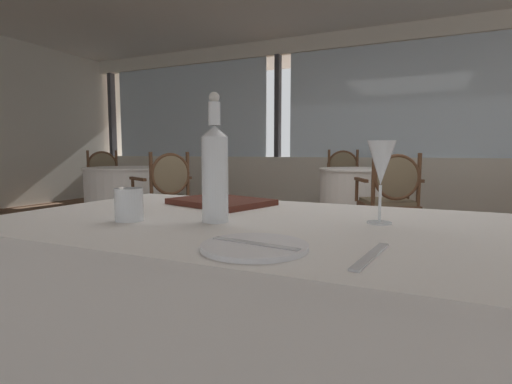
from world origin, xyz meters
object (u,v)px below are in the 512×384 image
Objects in this scene: dining_chair_2_0 at (344,179)px; dining_chair_1_1 at (106,179)px; dining_chair_2_1 at (391,195)px; water_bottle at (215,170)px; menu_book at (221,202)px; side_plate at (255,246)px; wine_glass at (381,165)px; dining_chair_1_0 at (165,190)px; water_tumbler at (129,204)px.

dining_chair_1_1 is at bearing -92.59° from dining_chair_2_0.
dining_chair_2_0 is at bearing 0.00° from dining_chair_2_1.
water_bottle is 1.04× the size of menu_book.
side_plate is at bearing -14.90° from dining_chair_2_0.
wine_glass is 2.70m from dining_chair_2_1.
dining_chair_2_0 reaches higher than side_plate.
dining_chair_1_0 is 2.58m from dining_chair_2_0.
menu_book is at bearing 165.10° from wine_glass.
wine_glass is at bearing -9.63° from dining_chair_1_1.
menu_book is (-0.56, 0.15, -0.14)m from wine_glass.
side_plate is 0.22× the size of dining_chair_1_0.
dining_chair_2_1 is at bearing 86.20° from water_bottle.
water_bottle is at bearing 134.36° from side_plate.
side_plate is 3.40m from dining_chair_1_0.
menu_book is at bearing 117.19° from water_bottle.
side_plate is at bearing 156.02° from dining_chair_2_1.
side_plate is at bearing -45.64° from water_bottle.
dining_chair_1_1 is (-4.14, 3.10, -0.35)m from wine_glass.
wine_glass is 0.22× the size of dining_chair_2_0.
dining_chair_1_0 reaches higher than menu_book.
water_tumbler is at bearing -159.05° from wine_glass.
dining_chair_2_0 is at bearing 94.57° from water_tumbler.
water_tumbler is (-0.22, -0.08, -0.09)m from water_bottle.
dining_chair_1_0 is at bearing -0.00° from dining_chair_1_1.
dining_chair_2_0 is at bearing 102.81° from wine_glass.
water_tumbler is 4.63m from dining_chair_2_0.
wine_glass is at bearing 1.83° from menu_book.
water_tumbler is at bearing -82.73° from menu_book.
water_bottle is 0.37m from menu_book.
dining_chair_1_0 is at bearing 77.52° from dining_chair_2_1.
dining_chair_1_1 is 0.99× the size of dining_chair_2_0.
water_tumbler is 0.09× the size of dining_chair_2_0.
water_bottle reaches higher than dining_chair_2_1.
water_tumbler is at bearing 147.43° from dining_chair_2_1.
side_plate is at bearing -17.66° from water_tumbler.
dining_chair_2_0 is (-0.59, 4.52, -0.33)m from water_bottle.
menu_book is at bearing 147.65° from dining_chair_2_1.
menu_book is (-0.38, 0.53, 0.01)m from side_plate.
wine_glass is 5.18m from dining_chair_1_1.
water_bottle is 4.57m from dining_chair_2_0.
wine_glass is 0.22× the size of dining_chair_1_1.
side_plate is 0.22× the size of dining_chair_2_0.
water_bottle is 0.36× the size of dining_chair_1_1.
dining_chair_2_0 is at bearing 112.59° from menu_book.
water_tumbler is at bearing -19.99° from dining_chair_2_0.
side_plate is 0.34m from water_bottle.
dining_chair_2_1 is at bearing 94.63° from wine_glass.
side_plate is 0.97× the size of wine_glass.
dining_chair_2_1 reaches higher than water_tumbler.
wine_glass is 0.60m from menu_book.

